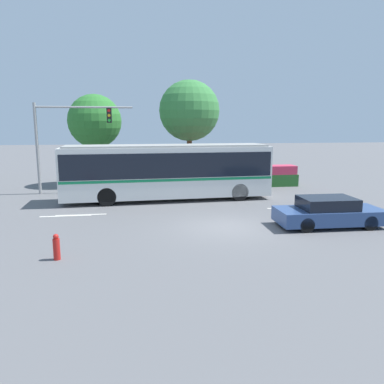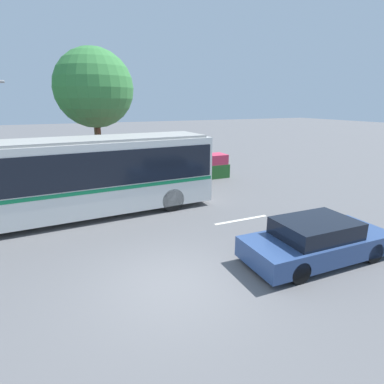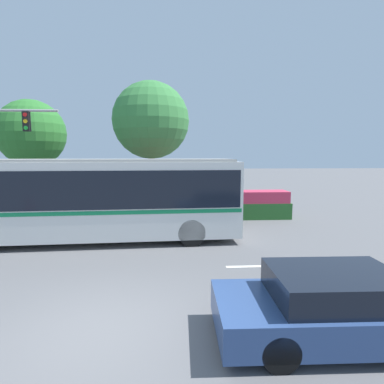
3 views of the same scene
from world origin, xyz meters
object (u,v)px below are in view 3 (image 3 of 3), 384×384
(street_tree_left, at_px, (32,134))
(street_tree_centre, at_px, (151,121))
(sedan_foreground, at_px, (338,307))
(city_bus, at_px, (85,195))

(street_tree_left, xyz_separation_m, street_tree_centre, (6.75, -0.08, 0.75))
(street_tree_left, relative_size, street_tree_centre, 0.86)
(sedan_foreground, xyz_separation_m, street_tree_centre, (-4.26, 12.87, 4.69))
(city_bus, bearing_deg, sedan_foreground, -49.37)
(street_tree_left, distance_m, street_tree_centre, 6.80)
(sedan_foreground, bearing_deg, street_tree_centre, 109.47)
(city_bus, distance_m, street_tree_centre, 7.37)
(sedan_foreground, distance_m, street_tree_centre, 14.35)
(city_bus, distance_m, street_tree_left, 8.23)
(street_tree_centre, bearing_deg, sedan_foreground, -71.68)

